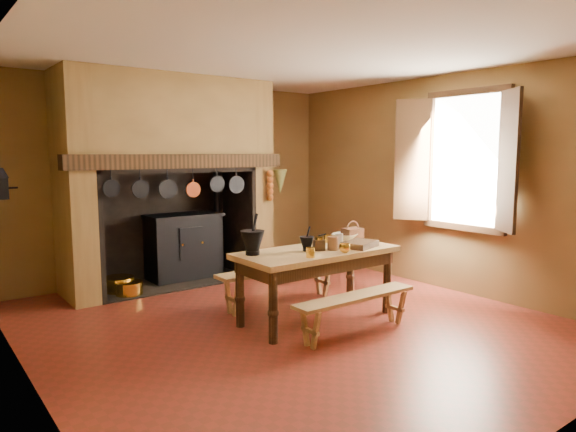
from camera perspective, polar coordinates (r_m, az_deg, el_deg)
The scene contains 28 objects.
floor at distance 5.58m, azimuth 0.28°, elevation -11.75°, with size 5.50×5.50×0.00m, color maroon.
ceiling at distance 5.38m, azimuth 0.30°, elevation 17.78°, with size 5.50×5.50×0.00m, color silver.
back_wall at distance 7.66m, azimuth -12.34°, elevation 3.91°, with size 5.00×0.02×2.80m, color olive.
wall_left at distance 4.27m, azimuth -27.40°, elevation 0.89°, with size 0.02×5.50×2.80m, color olive.
wall_right at distance 7.10m, azimuth 16.57°, elevation 3.54°, with size 0.02×5.50×2.80m, color olive.
wall_front at distance 3.54m, azimuth 28.43°, elevation -0.29°, with size 5.00×0.02×2.80m, color olive.
chimney_breast at distance 7.13m, azimuth -13.13°, elevation 6.98°, with size 2.95×0.96×2.80m.
iron_range at distance 7.48m, azimuth -11.47°, elevation -3.21°, with size 1.12×0.55×1.60m.
hearth_pans at distance 6.98m, azimuth -18.10°, elevation -7.43°, with size 0.51×0.62×0.20m.
hanging_pans at distance 6.67m, azimuth -11.58°, elevation 3.14°, with size 1.92×0.29×0.27m.
onion_string at distance 7.33m, azimuth -2.01°, elevation 3.39°, with size 0.12×0.10×0.46m, color #AC631F, non-canonical shape.
herb_bunch at distance 7.43m, azimuth -0.87°, elevation 3.83°, with size 0.20×0.20×0.35m, color brown.
window at distance 6.73m, azimuth 18.64°, elevation 5.85°, with size 0.39×1.75×1.76m.
wall_coffee_mill at distance 5.81m, azimuth -29.32°, elevation 3.36°, with size 0.23×0.16×0.31m.
work_table at distance 5.53m, azimuth 3.22°, elevation -4.98°, with size 1.77×0.79×0.77m.
bench_front at distance 5.19m, azimuth 7.53°, elevation -9.77°, with size 1.44×0.25×0.40m.
bench_back at distance 6.11m, azimuth -0.88°, elevation -6.74°, with size 1.62×0.28×0.46m.
mortar_large at distance 5.21m, azimuth -3.96°, elevation -2.82°, with size 0.25×0.25×0.42m.
mortar_small at distance 5.41m, azimuth 2.11°, elevation -3.01°, with size 0.15×0.15×0.26m.
coffee_grinder at distance 5.47m, azimuth 3.45°, elevation -3.12°, with size 0.17×0.15×0.18m.
brass_mug_a at distance 5.09m, azimuth 2.52°, elevation -4.06°, with size 0.09×0.09×0.10m, color gold.
brass_mug_b at distance 5.94m, azimuth 4.41°, elevation -2.50°, with size 0.08×0.08×0.09m, color gold.
mixing_bowl at distance 6.16m, azimuth 6.34°, elevation -2.28°, with size 0.30×0.30×0.07m, color #C1B695.
stoneware_crock at distance 5.49m, azimuth 4.99°, elevation -3.04°, with size 0.12×0.12×0.14m, color brown.
glass_jar at distance 5.65m, azimuth 5.71°, elevation -2.72°, with size 0.09×0.09×0.15m, color beige.
wicker_basket at distance 6.21m, azimuth 7.18°, elevation -1.88°, with size 0.24×0.18×0.22m.
wooden_tray at distance 5.69m, azimuth 7.99°, elevation -3.12°, with size 0.39×0.28×0.07m, color #352111.
brass_cup at distance 5.36m, azimuth 6.33°, elevation -3.58°, with size 0.12×0.12×0.09m, color gold.
Camera 1 is at (-3.21, -4.20, 1.80)m, focal length 32.00 mm.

